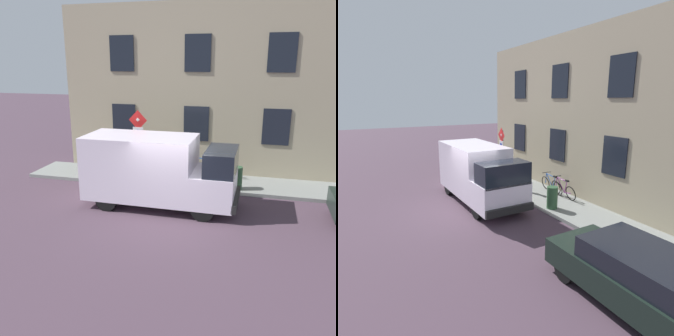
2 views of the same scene
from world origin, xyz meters
TOP-DOWN VIEW (x-y plane):
  - ground_plane at (0.00, 0.00)m, footprint 80.00×80.00m
  - sidewalk_slab at (3.79, 0.00)m, footprint 2.18×14.15m
  - building_facade at (5.22, 0.00)m, footprint 0.75×12.15m
  - sign_post_stacked at (2.91, 1.98)m, footprint 0.17×0.56m
  - delivery_van at (1.00, 0.65)m, footprint 2.03×5.34m
  - parked_hatchback at (1.15, -7.16)m, footprint 1.75×4.00m
  - bicycle_purple at (4.33, -1.14)m, footprint 0.46×1.72m
  - bicycle_blue at (4.33, -0.32)m, footprint 0.46×1.72m
  - pedestrian at (3.65, 3.91)m, footprint 0.47×0.40m
  - litter_bin at (3.05, -1.96)m, footprint 0.44×0.44m

SIDE VIEW (x-z plane):
  - ground_plane at x=0.00m, z-range 0.00..0.00m
  - sidewalk_slab at x=3.79m, z-range 0.00..0.14m
  - bicycle_purple at x=4.33m, z-range 0.07..0.96m
  - bicycle_blue at x=4.33m, z-range 0.07..0.96m
  - litter_bin at x=3.05m, z-range 0.14..1.04m
  - parked_hatchback at x=1.15m, z-range 0.04..1.42m
  - pedestrian at x=3.65m, z-range 0.21..1.93m
  - delivery_van at x=1.00m, z-range 0.08..2.58m
  - sign_post_stacked at x=2.91m, z-range 0.63..3.48m
  - building_facade at x=5.22m, z-range 0.00..7.31m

